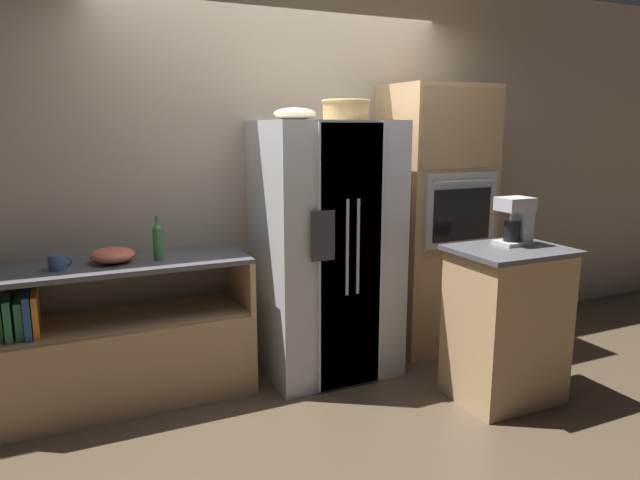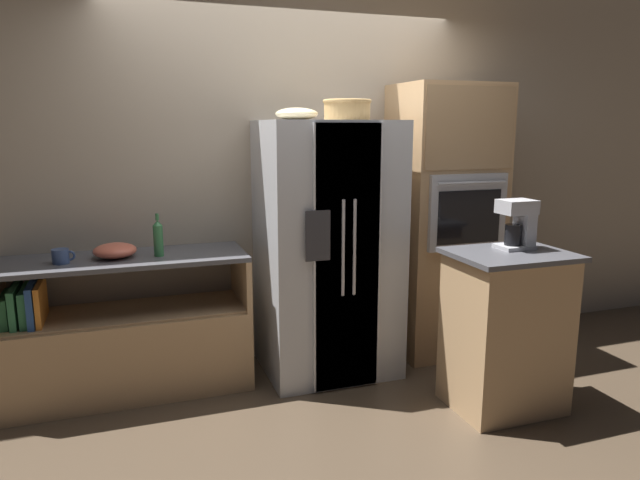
{
  "view_description": "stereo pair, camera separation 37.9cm",
  "coord_description": "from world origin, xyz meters",
  "px_view_note": "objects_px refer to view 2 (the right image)",
  "views": [
    {
      "loc": [
        -1.48,
        -3.45,
        1.7
      ],
      "look_at": [
        0.09,
        -0.07,
        0.96
      ],
      "focal_mm": 32.0,
      "sensor_mm": 36.0,
      "label": 1
    },
    {
      "loc": [
        -1.13,
        -3.59,
        1.7
      ],
      "look_at": [
        0.09,
        -0.07,
        0.96
      ],
      "focal_mm": 32.0,
      "sensor_mm": 36.0,
      "label": 2
    }
  ],
  "objects_px": {
    "wall_oven": "(444,221)",
    "fruit_bowl": "(297,114)",
    "mixing_bowl": "(115,251)",
    "refrigerator": "(328,249)",
    "mug": "(61,256)",
    "bottle_tall": "(158,238)",
    "wicker_basket": "(347,109)",
    "coffee_maker": "(519,222)"
  },
  "relations": [
    {
      "from": "wicker_basket",
      "to": "fruit_bowl",
      "type": "bearing_deg",
      "value": 152.08
    },
    {
      "from": "wall_oven",
      "to": "mug",
      "type": "height_order",
      "value": "wall_oven"
    },
    {
      "from": "wall_oven",
      "to": "bottle_tall",
      "type": "relative_size",
      "value": 7.34
    },
    {
      "from": "bottle_tall",
      "to": "mug",
      "type": "xyz_separation_m",
      "value": [
        -0.57,
        -0.02,
        -0.07
      ]
    },
    {
      "from": "fruit_bowl",
      "to": "wall_oven",
      "type": "bearing_deg",
      "value": -0.34
    },
    {
      "from": "mug",
      "to": "coffee_maker",
      "type": "relative_size",
      "value": 0.44
    },
    {
      "from": "wicker_basket",
      "to": "bottle_tall",
      "type": "height_order",
      "value": "wicker_basket"
    },
    {
      "from": "bottle_tall",
      "to": "coffee_maker",
      "type": "xyz_separation_m",
      "value": [
        2.05,
        -0.86,
        0.13
      ]
    },
    {
      "from": "refrigerator",
      "to": "bottle_tall",
      "type": "xyz_separation_m",
      "value": [
        -1.12,
        0.05,
        0.14
      ]
    },
    {
      "from": "fruit_bowl",
      "to": "bottle_tall",
      "type": "xyz_separation_m",
      "value": [
        -0.93,
        -0.03,
        -0.77
      ]
    },
    {
      "from": "wicker_basket",
      "to": "mug",
      "type": "xyz_separation_m",
      "value": [
        -1.79,
        0.11,
        -0.87
      ]
    },
    {
      "from": "refrigerator",
      "to": "wicker_basket",
      "type": "distance_m",
      "value": 0.95
    },
    {
      "from": "refrigerator",
      "to": "wicker_basket",
      "type": "height_order",
      "value": "wicker_basket"
    },
    {
      "from": "wall_oven",
      "to": "mixing_bowl",
      "type": "xyz_separation_m",
      "value": [
        -2.33,
        0.02,
        -0.06
      ]
    },
    {
      "from": "wall_oven",
      "to": "coffee_maker",
      "type": "distance_m",
      "value": 0.89
    },
    {
      "from": "fruit_bowl",
      "to": "coffee_maker",
      "type": "xyz_separation_m",
      "value": [
        1.12,
        -0.89,
        -0.64
      ]
    },
    {
      "from": "bottle_tall",
      "to": "fruit_bowl",
      "type": "bearing_deg",
      "value": 1.75
    },
    {
      "from": "wall_oven",
      "to": "mixing_bowl",
      "type": "relative_size",
      "value": 7.62
    },
    {
      "from": "wicker_basket",
      "to": "mixing_bowl",
      "type": "bearing_deg",
      "value": 173.47
    },
    {
      "from": "mug",
      "to": "bottle_tall",
      "type": "bearing_deg",
      "value": 1.66
    },
    {
      "from": "mug",
      "to": "mixing_bowl",
      "type": "distance_m",
      "value": 0.31
    },
    {
      "from": "bottle_tall",
      "to": "wall_oven",
      "type": "bearing_deg",
      "value": 0.59
    },
    {
      "from": "refrigerator",
      "to": "mixing_bowl",
      "type": "distance_m",
      "value": 1.39
    },
    {
      "from": "fruit_bowl",
      "to": "mixing_bowl",
      "type": "bearing_deg",
      "value": 179.37
    },
    {
      "from": "fruit_bowl",
      "to": "mug",
      "type": "bearing_deg",
      "value": -178.29
    },
    {
      "from": "mixing_bowl",
      "to": "coffee_maker",
      "type": "bearing_deg",
      "value": -21.34
    },
    {
      "from": "wall_oven",
      "to": "fruit_bowl",
      "type": "bearing_deg",
      "value": 179.66
    },
    {
      "from": "wicker_basket",
      "to": "fruit_bowl",
      "type": "distance_m",
      "value": 0.34
    },
    {
      "from": "fruit_bowl",
      "to": "coffee_maker",
      "type": "bearing_deg",
      "value": -38.41
    },
    {
      "from": "wicker_basket",
      "to": "coffee_maker",
      "type": "xyz_separation_m",
      "value": [
        0.83,
        -0.73,
        -0.67
      ]
    },
    {
      "from": "wicker_basket",
      "to": "mug",
      "type": "relative_size",
      "value": 2.41
    },
    {
      "from": "wall_oven",
      "to": "fruit_bowl",
      "type": "xyz_separation_m",
      "value": [
        -1.14,
        0.01,
        0.78
      ]
    },
    {
      "from": "mixing_bowl",
      "to": "refrigerator",
      "type": "bearing_deg",
      "value": -3.81
    },
    {
      "from": "fruit_bowl",
      "to": "coffee_maker",
      "type": "relative_size",
      "value": 0.95
    },
    {
      "from": "refrigerator",
      "to": "fruit_bowl",
      "type": "relative_size",
      "value": 6.19
    },
    {
      "from": "wall_oven",
      "to": "mixing_bowl",
      "type": "distance_m",
      "value": 2.33
    },
    {
      "from": "fruit_bowl",
      "to": "refrigerator",
      "type": "bearing_deg",
      "value": -22.24
    },
    {
      "from": "wall_oven",
      "to": "fruit_bowl",
      "type": "relative_size",
      "value": 7.11
    },
    {
      "from": "refrigerator",
      "to": "wicker_basket",
      "type": "xyz_separation_m",
      "value": [
        0.1,
        -0.08,
        0.94
      ]
    },
    {
      "from": "refrigerator",
      "to": "wall_oven",
      "type": "relative_size",
      "value": 0.87
    },
    {
      "from": "wall_oven",
      "to": "refrigerator",
      "type": "bearing_deg",
      "value": -175.67
    },
    {
      "from": "bottle_tall",
      "to": "coffee_maker",
      "type": "distance_m",
      "value": 2.23
    }
  ]
}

